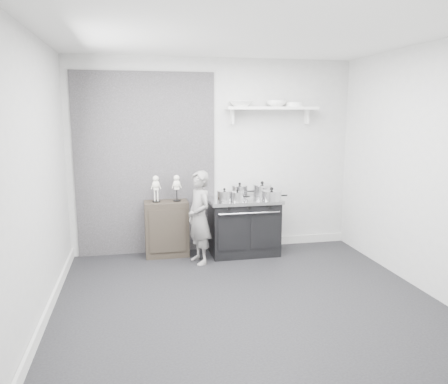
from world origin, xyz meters
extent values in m
plane|color=black|center=(0.00, 0.00, 0.00)|extent=(4.00, 4.00, 0.00)
cube|color=silver|center=(0.00, 1.80, 1.35)|extent=(4.00, 0.02, 2.70)
cube|color=silver|center=(0.00, -1.80, 1.35)|extent=(4.00, 0.02, 2.70)
cube|color=silver|center=(-2.00, 0.00, 1.35)|extent=(0.02, 3.60, 2.70)
cube|color=silver|center=(2.00, 0.00, 1.35)|extent=(0.02, 3.60, 2.70)
cube|color=silver|center=(0.00, 0.00, 2.70)|extent=(4.00, 3.60, 0.02)
cube|color=black|center=(-0.95, 1.79, 1.25)|extent=(1.90, 0.02, 2.50)
cube|color=silver|center=(1.00, 1.78, 0.06)|extent=(2.00, 0.03, 0.12)
cube|color=silver|center=(-1.98, 0.00, 0.06)|extent=(0.03, 3.60, 0.12)
cube|color=white|center=(0.80, 1.67, 2.02)|extent=(1.30, 0.26, 0.04)
cube|color=white|center=(0.25, 1.74, 1.90)|extent=(0.03, 0.12, 0.20)
cube|color=white|center=(1.35, 1.74, 1.90)|extent=(0.03, 0.12, 0.20)
cube|color=black|center=(0.36, 1.48, 0.37)|extent=(0.93, 0.56, 0.74)
cube|color=silver|center=(0.36, 1.48, 0.77)|extent=(0.98, 0.59, 0.05)
cube|color=black|center=(0.14, 1.20, 0.39)|extent=(0.39, 0.02, 0.48)
cube|color=black|center=(0.58, 1.20, 0.39)|extent=(0.39, 0.02, 0.48)
cylinder|color=silver|center=(0.36, 1.17, 0.65)|extent=(0.84, 0.02, 0.02)
cylinder|color=black|center=(0.08, 1.19, 0.72)|extent=(0.04, 0.03, 0.04)
cylinder|color=black|center=(0.36, 1.19, 0.72)|extent=(0.04, 0.03, 0.04)
cylinder|color=black|center=(0.64, 1.19, 0.72)|extent=(0.04, 0.03, 0.04)
cube|color=black|center=(-0.70, 1.61, 0.38)|extent=(0.59, 0.34, 0.76)
imported|color=slate|center=(-0.30, 1.22, 0.61)|extent=(0.42, 0.52, 1.22)
cylinder|color=silver|center=(0.06, 1.36, 0.85)|extent=(0.19, 0.19, 0.13)
cylinder|color=silver|center=(0.06, 1.36, 0.92)|extent=(0.20, 0.20, 0.01)
sphere|color=black|center=(0.06, 1.36, 0.95)|extent=(0.03, 0.03, 0.03)
cylinder|color=black|center=(0.20, 1.36, 0.85)|extent=(0.10, 0.02, 0.02)
cylinder|color=silver|center=(0.33, 1.60, 0.86)|extent=(0.22, 0.22, 0.15)
cylinder|color=silver|center=(0.33, 1.60, 0.95)|extent=(0.23, 0.23, 0.01)
sphere|color=black|center=(0.33, 1.60, 0.98)|extent=(0.04, 0.04, 0.04)
cylinder|color=black|center=(0.48, 1.60, 0.86)|extent=(0.10, 0.02, 0.02)
cylinder|color=silver|center=(0.65, 1.57, 0.87)|extent=(0.26, 0.26, 0.16)
cylinder|color=silver|center=(0.65, 1.57, 0.95)|extent=(0.26, 0.26, 0.01)
sphere|color=black|center=(0.65, 1.57, 0.99)|extent=(0.05, 0.05, 0.05)
cylinder|color=black|center=(0.81, 1.57, 0.87)|extent=(0.10, 0.02, 0.02)
cylinder|color=silver|center=(0.69, 1.28, 0.85)|extent=(0.27, 0.27, 0.12)
cylinder|color=silver|center=(0.69, 1.28, 0.92)|extent=(0.27, 0.27, 0.01)
sphere|color=black|center=(0.69, 1.28, 0.95)|extent=(0.05, 0.05, 0.05)
cylinder|color=black|center=(0.87, 1.28, 0.85)|extent=(0.10, 0.02, 0.02)
cylinder|color=silver|center=(0.23, 1.31, 0.85)|extent=(0.16, 0.16, 0.12)
cylinder|color=silver|center=(0.23, 1.31, 0.91)|extent=(0.17, 0.17, 0.01)
sphere|color=black|center=(0.23, 1.31, 0.93)|extent=(0.03, 0.03, 0.03)
cylinder|color=black|center=(0.35, 1.31, 0.85)|extent=(0.10, 0.02, 0.02)
imported|color=white|center=(0.35, 1.67, 2.08)|extent=(0.32, 0.32, 0.08)
imported|color=white|center=(0.87, 1.67, 2.08)|extent=(0.27, 0.27, 0.08)
cylinder|color=white|center=(1.12, 1.67, 2.07)|extent=(0.25, 0.25, 0.06)
camera|label=1|loc=(-1.10, -4.26, 1.97)|focal=35.00mm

